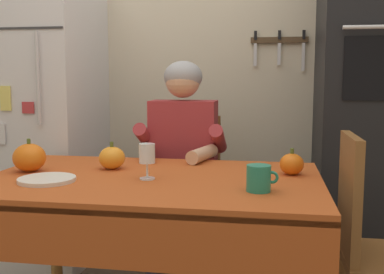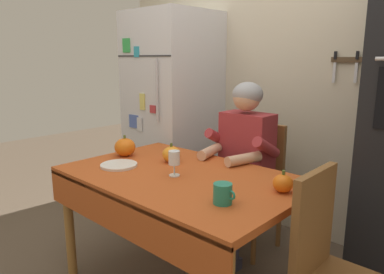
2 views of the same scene
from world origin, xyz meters
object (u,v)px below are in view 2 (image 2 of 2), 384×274
at_px(chair_right_side, 332,267).
at_px(pumpkin_small, 283,183).
at_px(dining_table, 179,189).
at_px(pumpkin_medium, 125,147).
at_px(serving_tray, 119,165).
at_px(seated_person, 241,156).
at_px(pumpkin_large, 171,154).
at_px(chair_behind_person, 255,180).
at_px(refrigerator, 173,114).
at_px(coffee_mug, 223,194).
at_px(wine_glass, 174,159).

xyz_separation_m(chair_right_side, pumpkin_small, (-0.32, 0.12, 0.28)).
relative_size(dining_table, pumpkin_medium, 9.55).
xyz_separation_m(pumpkin_medium, pumpkin_small, (1.14, 0.12, -0.02)).
xyz_separation_m(pumpkin_small, serving_tray, (-0.97, -0.30, -0.04)).
height_order(dining_table, pumpkin_small, pumpkin_small).
bearing_deg(seated_person, pumpkin_large, -117.93).
xyz_separation_m(chair_behind_person, chair_right_side, (0.89, -0.75, 0.00)).
bearing_deg(dining_table, seated_person, 88.94).
bearing_deg(pumpkin_small, chair_behind_person, 132.10).
bearing_deg(serving_tray, refrigerator, 118.61).
distance_m(dining_table, serving_tray, 0.43).
xyz_separation_m(pumpkin_large, pumpkin_medium, (-0.34, -0.11, 0.01)).
distance_m(coffee_mug, pumpkin_medium, 1.03).
xyz_separation_m(chair_right_side, serving_tray, (-1.30, -0.18, 0.24)).
height_order(refrigerator, seated_person, refrigerator).
bearing_deg(chair_right_side, serving_tray, -172.23).
bearing_deg(pumpkin_medium, seated_person, 44.05).
relative_size(chair_behind_person, pumpkin_medium, 6.34).
bearing_deg(wine_glass, refrigerator, 135.99).
height_order(seated_person, pumpkin_medium, seated_person).
bearing_deg(dining_table, serving_tray, -161.53).
xyz_separation_m(seated_person, coffee_mug, (0.44, -0.76, 0.05)).
distance_m(pumpkin_medium, serving_tray, 0.25).
bearing_deg(chair_behind_person, wine_glass, -91.43).
bearing_deg(serving_tray, chair_right_side, 7.77).
bearing_deg(pumpkin_large, wine_glass, -40.69).
bearing_deg(serving_tray, pumpkin_medium, 133.84).
xyz_separation_m(refrigerator, seated_person, (0.96, -0.28, -0.16)).
bearing_deg(pumpkin_large, pumpkin_medium, -161.51).
bearing_deg(pumpkin_large, coffee_mug, -25.25).
bearing_deg(pumpkin_large, serving_tray, -120.47).
height_order(refrigerator, pumpkin_medium, refrigerator).
bearing_deg(coffee_mug, pumpkin_small, 68.04).
bearing_deg(refrigerator, serving_tray, -61.39).
xyz_separation_m(dining_table, pumpkin_medium, (-0.57, 0.05, 0.15)).
xyz_separation_m(seated_person, chair_right_side, (0.89, -0.56, -0.23)).
relative_size(dining_table, coffee_mug, 11.99).
xyz_separation_m(chair_right_side, pumpkin_medium, (-1.47, 0.00, 0.29)).
height_order(wine_glass, serving_tray, wine_glass).
distance_m(refrigerator, coffee_mug, 1.75).
height_order(chair_right_side, coffee_mug, chair_right_side).
height_order(chair_right_side, wine_glass, chair_right_side).
relative_size(chair_behind_person, wine_glass, 6.30).
bearing_deg(chair_behind_person, serving_tray, -113.76).
distance_m(wine_glass, pumpkin_large, 0.29).
height_order(wine_glass, pumpkin_small, wine_glass).
distance_m(coffee_mug, wine_glass, 0.48).
distance_m(dining_table, seated_person, 0.61).
bearing_deg(wine_glass, serving_tray, -164.58).
xyz_separation_m(dining_table, pumpkin_small, (0.58, 0.17, 0.13)).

